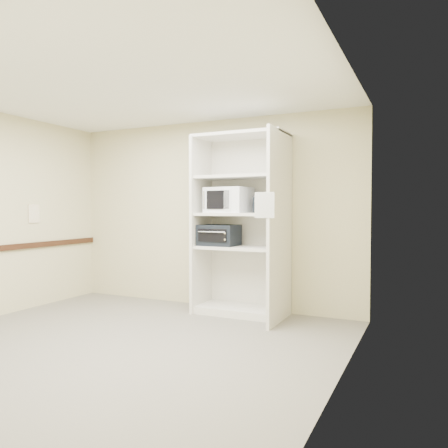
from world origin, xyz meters
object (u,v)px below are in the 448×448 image
at_px(shelving_unit, 244,231).
at_px(toaster_oven_lower, 219,235).
at_px(toaster_oven_upper, 269,205).
at_px(microwave, 229,200).

height_order(shelving_unit, toaster_oven_lower, shelving_unit).
distance_m(shelving_unit, toaster_oven_lower, 0.36).
distance_m(toaster_oven_upper, toaster_oven_lower, 0.81).
xyz_separation_m(shelving_unit, toaster_oven_lower, (-0.35, -0.04, -0.07)).
relative_size(shelving_unit, microwave, 4.24).
xyz_separation_m(shelving_unit, toaster_oven_upper, (0.34, 0.04, 0.34)).
relative_size(microwave, toaster_oven_lower, 1.11).
height_order(shelving_unit, toaster_oven_upper, shelving_unit).
bearing_deg(toaster_oven_lower, shelving_unit, 8.88).
height_order(toaster_oven_upper, toaster_oven_lower, toaster_oven_upper).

